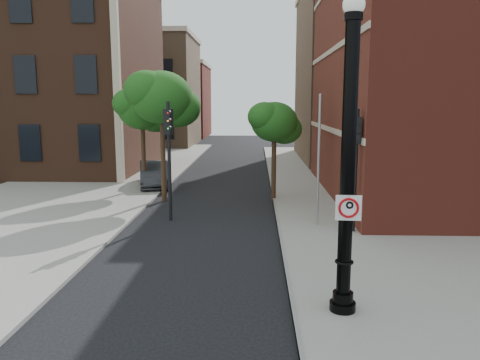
{
  "coord_description": "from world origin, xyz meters",
  "views": [
    {
      "loc": [
        1.15,
        -10.58,
        4.87
      ],
      "look_at": [
        0.71,
        2.0,
        2.79
      ],
      "focal_mm": 35.0,
      "sensor_mm": 36.0,
      "label": 1
    }
  ],
  "objects_px": {
    "no_parking_sign": "(349,208)",
    "traffic_signal_right": "(356,151)",
    "parked_car": "(154,174)",
    "traffic_signal_left": "(169,141)",
    "lamppost": "(347,175)"
  },
  "relations": [
    {
      "from": "parked_car",
      "to": "traffic_signal_right",
      "type": "bearing_deg",
      "value": -59.27
    },
    {
      "from": "no_parking_sign",
      "to": "parked_car",
      "type": "xyz_separation_m",
      "value": [
        -7.99,
        16.65,
        -1.84
      ]
    },
    {
      "from": "parked_car",
      "to": "traffic_signal_right",
      "type": "xyz_separation_m",
      "value": [
        9.6,
        -9.65,
        2.38
      ]
    },
    {
      "from": "lamppost",
      "to": "parked_car",
      "type": "xyz_separation_m",
      "value": [
        -7.98,
        16.47,
        -2.54
      ]
    },
    {
      "from": "no_parking_sign",
      "to": "traffic_signal_right",
      "type": "height_order",
      "value": "traffic_signal_right"
    },
    {
      "from": "parked_car",
      "to": "lamppost",
      "type": "bearing_deg",
      "value": -78.28
    },
    {
      "from": "lamppost",
      "to": "traffic_signal_right",
      "type": "distance_m",
      "value": 7.01
    },
    {
      "from": "traffic_signal_right",
      "to": "traffic_signal_left",
      "type": "bearing_deg",
      "value": 170.69
    },
    {
      "from": "lamppost",
      "to": "parked_car",
      "type": "relative_size",
      "value": 1.55
    },
    {
      "from": "lamppost",
      "to": "no_parking_sign",
      "type": "distance_m",
      "value": 0.72
    },
    {
      "from": "parked_car",
      "to": "traffic_signal_left",
      "type": "xyz_separation_m",
      "value": [
        2.38,
        -7.77,
        2.57
      ]
    },
    {
      "from": "parked_car",
      "to": "traffic_signal_left",
      "type": "bearing_deg",
      "value": -87.08
    },
    {
      "from": "no_parking_sign",
      "to": "parked_car",
      "type": "distance_m",
      "value": 18.56
    },
    {
      "from": "no_parking_sign",
      "to": "parked_car",
      "type": "relative_size",
      "value": 0.12
    },
    {
      "from": "traffic_signal_left",
      "to": "traffic_signal_right",
      "type": "distance_m",
      "value": 7.46
    }
  ]
}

